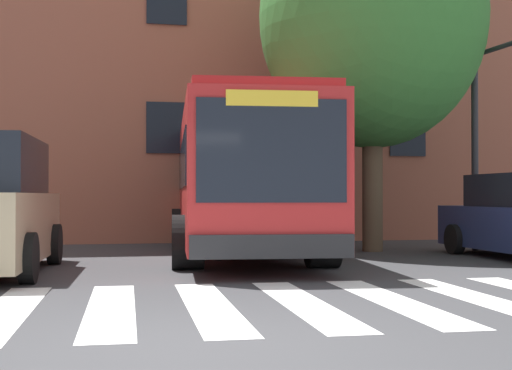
# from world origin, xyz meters

# --- Properties ---
(ground_plane) EXTENTS (120.00, 120.00, 0.00)m
(ground_plane) POSITION_xyz_m (0.00, 0.00, 0.00)
(ground_plane) COLOR #38383A
(crosswalk) EXTENTS (12.01, 4.31, 0.01)m
(crosswalk) POSITION_xyz_m (0.42, 2.32, 0.00)
(crosswalk) COLOR white
(crosswalk) RESTS_ON ground
(lane_line_yellow_inner) EXTENTS (0.12, 36.00, 0.01)m
(lane_line_yellow_inner) POSITION_xyz_m (-2.98, 16.32, 0.00)
(lane_line_yellow_inner) COLOR gold
(lane_line_yellow_inner) RESTS_ON ground
(lane_line_yellow_outer) EXTENTS (0.12, 36.00, 0.01)m
(lane_line_yellow_outer) POSITION_xyz_m (-2.82, 16.32, 0.00)
(lane_line_yellow_outer) COLOR gold
(lane_line_yellow_outer) RESTS_ON ground
(city_bus) EXTENTS (3.51, 11.09, 3.12)m
(city_bus) POSITION_xyz_m (2.07, 9.72, 1.70)
(city_bus) COLOR #B22323
(city_bus) RESTS_ON ground
(car_teal_behind_bus) EXTENTS (2.14, 4.41, 1.75)m
(car_teal_behind_bus) POSITION_xyz_m (0.85, 18.11, 0.79)
(car_teal_behind_bus) COLOR #236B70
(car_teal_behind_bus) RESTS_ON ground
(street_tree_curbside_large) EXTENTS (6.58, 6.37, 8.56)m
(street_tree_curbside_large) POSITION_xyz_m (5.25, 9.73, 5.47)
(street_tree_curbside_large) COLOR brown
(street_tree_curbside_large) RESTS_ON ground
(building_facade) EXTENTS (35.10, 8.86, 12.61)m
(building_facade) POSITION_xyz_m (0.74, 17.84, 6.31)
(building_facade) COLOR #9E5642
(building_facade) RESTS_ON ground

